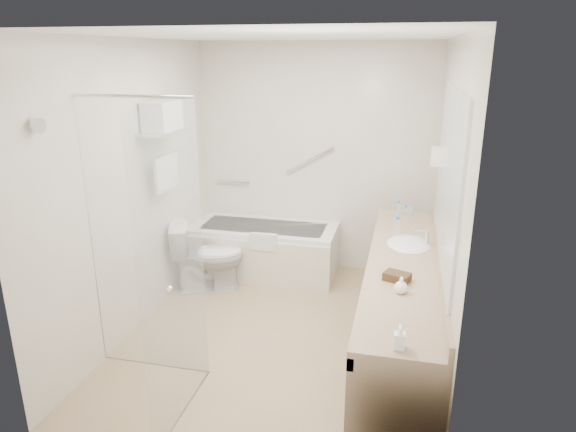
% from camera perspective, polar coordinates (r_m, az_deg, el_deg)
% --- Properties ---
extents(floor, '(3.20, 3.20, 0.00)m').
position_cam_1_polar(floor, '(4.68, -0.87, -12.85)').
color(floor, '#A08362').
rests_on(floor, ground).
extents(ceiling, '(2.60, 3.20, 0.10)m').
position_cam_1_polar(ceiling, '(4.03, -1.04, 19.40)').
color(ceiling, white).
rests_on(ceiling, wall_back).
extents(wall_back, '(2.60, 0.10, 2.50)m').
position_cam_1_polar(wall_back, '(5.71, 3.02, 6.28)').
color(wall_back, beige).
rests_on(wall_back, ground).
extents(wall_front, '(2.60, 0.10, 2.50)m').
position_cam_1_polar(wall_front, '(2.76, -9.19, -6.81)').
color(wall_front, beige).
rests_on(wall_front, ground).
extents(wall_left, '(0.10, 3.20, 2.50)m').
position_cam_1_polar(wall_left, '(4.67, -16.62, 2.95)').
color(wall_left, beige).
rests_on(wall_left, ground).
extents(wall_right, '(0.10, 3.20, 2.50)m').
position_cam_1_polar(wall_right, '(4.08, 17.06, 0.81)').
color(wall_right, beige).
rests_on(wall_right, ground).
extents(bathtub, '(1.60, 0.73, 0.59)m').
position_cam_1_polar(bathtub, '(5.76, -2.69, -3.74)').
color(bathtub, silver).
rests_on(bathtub, floor).
extents(grab_bar_short, '(0.40, 0.03, 0.03)m').
position_cam_1_polar(grab_bar_short, '(5.98, -6.11, 3.78)').
color(grab_bar_short, silver).
rests_on(grab_bar_short, wall_back).
extents(grab_bar_long, '(0.53, 0.03, 0.33)m').
position_cam_1_polar(grab_bar_long, '(5.68, 2.45, 6.23)').
color(grab_bar_long, silver).
rests_on(grab_bar_long, wall_back).
extents(shower_enclosure, '(0.96, 0.91, 2.11)m').
position_cam_1_polar(shower_enclosure, '(3.64, -14.27, -4.05)').
color(shower_enclosure, silver).
rests_on(shower_enclosure, floor).
extents(towel_shelf, '(0.24, 0.55, 0.81)m').
position_cam_1_polar(towel_shelf, '(4.82, -13.74, 9.74)').
color(towel_shelf, silver).
rests_on(towel_shelf, wall_left).
extents(vanity_counter, '(0.55, 2.70, 0.95)m').
position_cam_1_polar(vanity_counter, '(4.14, 12.57, -7.61)').
color(vanity_counter, tan).
rests_on(vanity_counter, floor).
extents(sink, '(0.40, 0.52, 0.14)m').
position_cam_1_polar(sink, '(4.44, 13.24, -3.36)').
color(sink, silver).
rests_on(sink, vanity_counter).
extents(faucet, '(0.03, 0.03, 0.14)m').
position_cam_1_polar(faucet, '(4.41, 15.22, -2.16)').
color(faucet, silver).
rests_on(faucet, vanity_counter).
extents(mirror, '(0.02, 2.00, 1.20)m').
position_cam_1_polar(mirror, '(3.86, 17.42, 4.45)').
color(mirror, '#ADB1B9').
rests_on(mirror, wall_right).
extents(hairdryer_unit, '(0.08, 0.10, 0.18)m').
position_cam_1_polar(hairdryer_unit, '(5.05, 16.07, 6.41)').
color(hairdryer_unit, white).
rests_on(hairdryer_unit, wall_right).
extents(toilet, '(0.84, 0.65, 0.73)m').
position_cam_1_polar(toilet, '(5.39, -8.91, -4.47)').
color(toilet, silver).
rests_on(toilet, floor).
extents(amenity_basket, '(0.21, 0.17, 0.06)m').
position_cam_1_polar(amenity_basket, '(3.71, 12.02, -6.62)').
color(amenity_basket, '#4B321B').
rests_on(amenity_basket, vanity_counter).
extents(soap_bottle_a, '(0.07, 0.14, 0.06)m').
position_cam_1_polar(soap_bottle_a, '(2.92, 12.24, -13.65)').
color(soap_bottle_a, white).
rests_on(soap_bottle_a, vanity_counter).
extents(soap_bottle_b, '(0.12, 0.14, 0.09)m').
position_cam_1_polar(soap_bottle_b, '(3.52, 12.44, -7.70)').
color(soap_bottle_b, white).
rests_on(soap_bottle_b, vanity_counter).
extents(water_bottle_left, '(0.05, 0.05, 0.17)m').
position_cam_1_polar(water_bottle_left, '(5.07, 12.14, 0.66)').
color(water_bottle_left, silver).
rests_on(water_bottle_left, vanity_counter).
extents(water_bottle_mid, '(0.06, 0.06, 0.19)m').
position_cam_1_polar(water_bottle_mid, '(4.52, 11.99, -1.30)').
color(water_bottle_mid, silver).
rests_on(water_bottle_mid, vanity_counter).
extents(water_bottle_right, '(0.05, 0.05, 0.17)m').
position_cam_1_polar(water_bottle_right, '(4.94, 12.86, 0.16)').
color(water_bottle_right, silver).
rests_on(water_bottle_right, vanity_counter).
extents(drinking_glass_near, '(0.09, 0.09, 0.09)m').
position_cam_1_polar(drinking_glass_near, '(5.20, 12.53, 0.69)').
color(drinking_glass_near, silver).
rests_on(drinking_glass_near, vanity_counter).
extents(drinking_glass_far, '(0.08, 0.08, 0.09)m').
position_cam_1_polar(drinking_glass_far, '(5.17, 13.23, 0.55)').
color(drinking_glass_far, silver).
rests_on(drinking_glass_far, vanity_counter).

